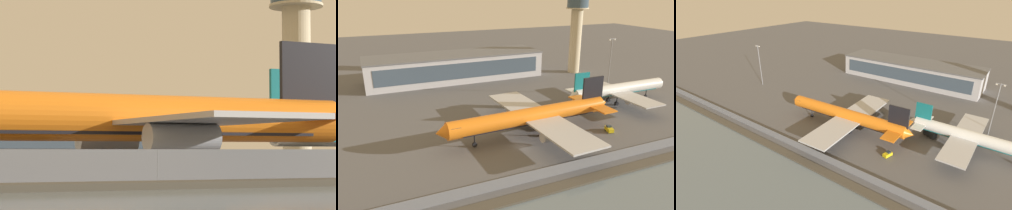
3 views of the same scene
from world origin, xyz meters
TOP-DOWN VIEW (x-y plane):
  - ground_plane at (0.00, 0.00)m, footprint 500.00×500.00m
  - shoreline_seawall at (0.00, -20.50)m, footprint 320.00×3.00m
  - perimeter_fence at (0.00, -16.00)m, footprint 280.00×0.10m
  - cargo_jet_orange at (6.45, 5.50)m, footprint 54.96×47.49m
  - ops_van at (34.57, 19.10)m, footprint 5.59×4.20m
  - control_tower at (60.90, 64.12)m, footprint 11.17×11.17m

SIDE VIEW (x-z plane):
  - ground_plane at x=0.00m, z-range 0.00..0.00m
  - shoreline_seawall at x=0.00m, z-range 0.00..0.50m
  - ops_van at x=34.57m, z-range 0.04..2.52m
  - perimeter_fence at x=0.00m, z-range 0.00..2.67m
  - cargo_jet_orange at x=6.45m, z-range -1.76..13.10m
  - control_tower at x=60.90m, z-range 2.79..41.44m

